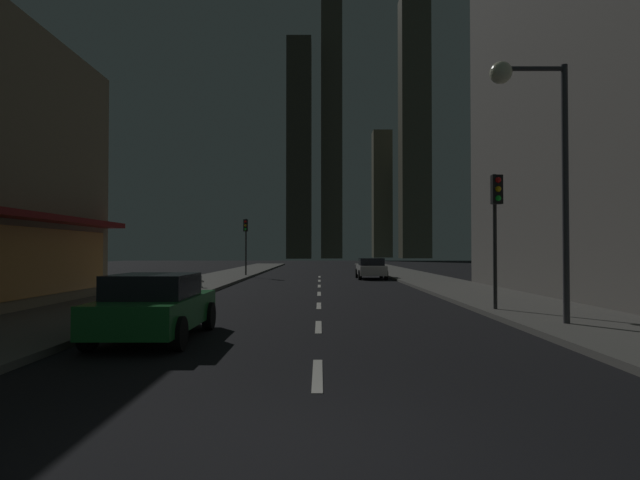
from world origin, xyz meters
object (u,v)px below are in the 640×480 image
traffic_light_near_right (497,211)px  traffic_light_far_left (246,234)px  car_parked_far (372,268)px  car_parked_near (156,306)px  fire_hydrant_far_left (200,281)px  street_lamp_right (533,127)px

traffic_light_near_right → traffic_light_far_left: (-11.00, 22.93, 0.00)m
car_parked_far → car_parked_near: bearing=-106.0°
car_parked_far → fire_hydrant_far_left: size_ratio=6.48×
fire_hydrant_far_left → street_lamp_right: (11.28, -12.82, 4.61)m
street_lamp_right → fire_hydrant_far_left: bearing=131.3°
car_parked_near → traffic_light_near_right: traffic_light_near_right is taller
car_parked_near → fire_hydrant_far_left: 14.52m
traffic_light_near_right → traffic_light_far_left: 25.43m
fire_hydrant_far_left → traffic_light_far_left: bearing=88.3°
car_parked_far → traffic_light_far_left: traffic_light_far_left is taller
car_parked_far → traffic_light_far_left: 9.74m
traffic_light_far_left → street_lamp_right: 28.28m
car_parked_near → traffic_light_far_left: 27.73m
car_parked_near → traffic_light_near_right: size_ratio=1.01×
traffic_light_far_left → car_parked_near: bearing=-86.1°
car_parked_near → street_lamp_right: (8.98, 1.52, 4.33)m
car_parked_near → traffic_light_far_left: bearing=93.9°
fire_hydrant_far_left → traffic_light_far_left: traffic_light_far_left is taller
car_parked_near → fire_hydrant_far_left: (-2.30, 14.34, -0.29)m
car_parked_far → traffic_light_near_right: size_ratio=1.01×
fire_hydrant_far_left → traffic_light_far_left: 13.50m
car_parked_near → street_lamp_right: 10.08m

